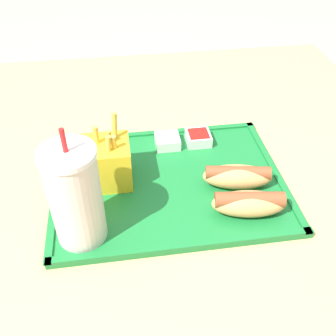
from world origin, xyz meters
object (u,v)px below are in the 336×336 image
at_px(hot_dog_near, 237,176).
at_px(sauce_cup_ketchup, 198,138).
at_px(hot_dog_far, 249,203).
at_px(fries_carton, 103,162).
at_px(soda_cup, 75,196).
at_px(sauce_cup_mayo, 167,141).

distance_m(hot_dog_near, sauce_cup_ketchup, 0.14).
xyz_separation_m(hot_dog_far, hot_dog_near, (0.00, -0.07, -0.00)).
bearing_deg(fries_carton, sauce_cup_ketchup, -154.89).
bearing_deg(fries_carton, hot_dog_near, 168.19).
relative_size(soda_cup, hot_dog_far, 1.56).
relative_size(hot_dog_far, sauce_cup_mayo, 2.66).
xyz_separation_m(hot_dog_near, sauce_cup_ketchup, (0.04, -0.14, -0.01)).
xyz_separation_m(hot_dog_near, sauce_cup_mayo, (0.10, -0.14, -0.01)).
xyz_separation_m(soda_cup, hot_dog_near, (-0.27, -0.07, -0.06)).
height_order(hot_dog_far, fries_carton, fries_carton).
bearing_deg(hot_dog_near, sauce_cup_mayo, -52.68).
bearing_deg(hot_dog_far, sauce_cup_mayo, -62.94).
xyz_separation_m(soda_cup, fries_carton, (-0.04, -0.12, -0.04)).
height_order(fries_carton, sauce_cup_ketchup, fries_carton).
distance_m(soda_cup, hot_dog_far, 0.27).
distance_m(hot_dog_far, hot_dog_near, 0.07).
bearing_deg(sauce_cup_mayo, hot_dog_near, 127.32).
xyz_separation_m(fries_carton, sauce_cup_mayo, (-0.13, -0.09, -0.03)).
bearing_deg(sauce_cup_ketchup, hot_dog_near, 106.47).
distance_m(hot_dog_far, fries_carton, 0.26).
bearing_deg(hot_dog_near, hot_dog_far, 90.00).
bearing_deg(sauce_cup_mayo, soda_cup, 52.02).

